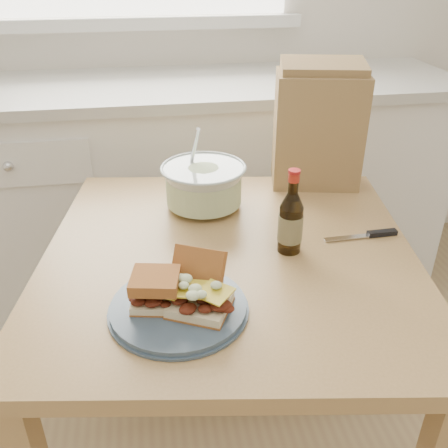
{
  "coord_description": "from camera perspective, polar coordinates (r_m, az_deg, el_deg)",
  "views": [
    {
      "loc": [
        -0.03,
        -0.28,
        1.41
      ],
      "look_at": [
        0.14,
        0.73,
        0.83
      ],
      "focal_mm": 40.0,
      "sensor_mm": 36.0,
      "label": 1
    }
  ],
  "objects": [
    {
      "name": "beer_bottle",
      "position": [
        1.2,
        7.63,
        0.28
      ],
      "size": [
        0.06,
        0.06,
        0.21
      ],
      "rotation": [
        0.0,
        0.0,
        0.07
      ],
      "color": "black",
      "rests_on": "dining_table"
    },
    {
      "name": "cabinet_run",
      "position": [
        2.19,
        -7.66,
        3.78
      ],
      "size": [
        2.5,
        0.64,
        0.94
      ],
      "color": "white",
      "rests_on": "ground"
    },
    {
      "name": "coleslaw_bowl",
      "position": [
        1.4,
        -2.33,
        4.24
      ],
      "size": [
        0.24,
        0.24,
        0.24
      ],
      "color": "silver",
      "rests_on": "dining_table"
    },
    {
      "name": "dining_table",
      "position": [
        1.28,
        0.63,
        -7.39
      ],
      "size": [
        1.03,
        1.03,
        0.75
      ],
      "rotation": [
        0.0,
        0.0,
        -0.15
      ],
      "color": "tan",
      "rests_on": "ground"
    },
    {
      "name": "sandwich_right",
      "position": [
        1.01,
        -2.86,
        -7.38
      ],
      "size": [
        0.15,
        0.2,
        0.1
      ],
      "rotation": [
        0.0,
        0.0,
        -0.46
      ],
      "color": "#F6E6AD",
      "rests_on": "plate"
    },
    {
      "name": "knife",
      "position": [
        1.34,
        16.67,
        -1.12
      ],
      "size": [
        0.2,
        0.02,
        0.01
      ],
      "rotation": [
        0.0,
        0.0,
        0.03
      ],
      "color": "silver",
      "rests_on": "dining_table"
    },
    {
      "name": "plate",
      "position": [
        1.03,
        -5.22,
        -9.51
      ],
      "size": [
        0.28,
        0.28,
        0.02
      ],
      "primitive_type": "cylinder",
      "color": "#3F5267",
      "rests_on": "dining_table"
    },
    {
      "name": "paper_bag",
      "position": [
        1.55,
        10.66,
        10.55
      ],
      "size": [
        0.29,
        0.22,
        0.34
      ],
      "primitive_type": "cube",
      "rotation": [
        0.0,
        0.0,
        -0.21
      ],
      "color": "#A68050",
      "rests_on": "dining_table"
    },
    {
      "name": "sandwich_left",
      "position": [
        1.01,
        -7.8,
        -7.43
      ],
      "size": [
        0.11,
        0.1,
        0.07
      ],
      "rotation": [
        0.0,
        0.0,
        -0.19
      ],
      "color": "#F6E6AD",
      "rests_on": "plate"
    }
  ]
}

